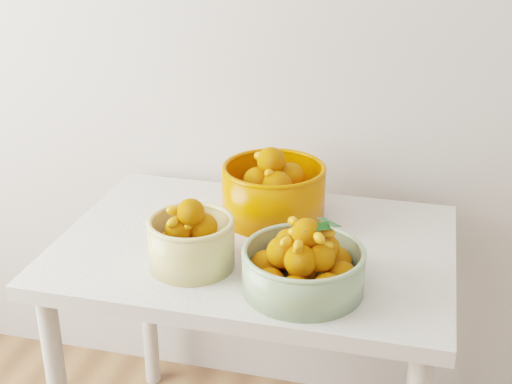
% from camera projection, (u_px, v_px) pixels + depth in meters
% --- Properties ---
extents(table, '(1.00, 0.70, 0.75)m').
position_uv_depth(table, '(255.00, 275.00, 1.86)').
color(table, silver).
rests_on(table, ground).
extents(bowl_cream, '(0.23, 0.23, 0.18)m').
position_uv_depth(bowl_cream, '(191.00, 240.00, 1.69)').
color(bowl_cream, '#D5C175').
rests_on(bowl_cream, table).
extents(bowl_green, '(0.36, 0.36, 0.18)m').
position_uv_depth(bowl_green, '(304.00, 265.00, 1.59)').
color(bowl_green, '#86A478').
rests_on(bowl_green, table).
extents(bowl_orange, '(0.37, 0.37, 0.20)m').
position_uv_depth(bowl_orange, '(274.00, 190.00, 1.93)').
color(bowl_orange, '#CF5200').
rests_on(bowl_orange, table).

